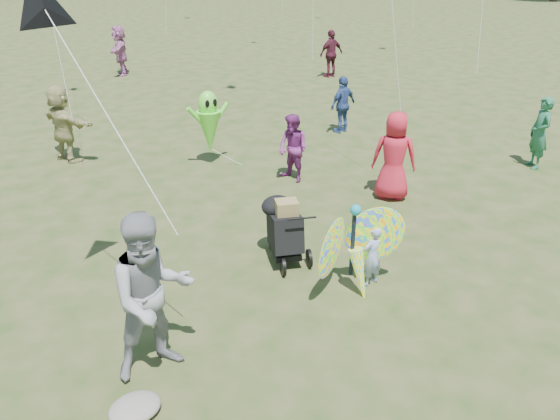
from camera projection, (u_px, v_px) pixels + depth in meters
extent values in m
plane|color=#51592B|center=(348.00, 320.00, 7.45)|extent=(160.00, 160.00, 0.00)
imported|color=#94A5D1|center=(372.00, 256.00, 8.05)|extent=(0.38, 0.28, 0.98)
imported|color=gray|center=(152.00, 296.00, 6.19)|extent=(1.01, 0.79, 2.07)
ellipsoid|color=gray|center=(135.00, 408.00, 5.93)|extent=(0.57, 0.47, 0.18)
imported|color=red|center=(394.00, 156.00, 10.69)|extent=(1.02, 1.01, 1.78)
imported|color=#304986|center=(343.00, 105.00, 14.61)|extent=(0.95, 0.56, 1.52)
imported|color=tan|center=(63.00, 124.00, 12.61)|extent=(1.14, 1.74, 1.80)
imported|color=#7B2972|center=(293.00, 149.00, 11.57)|extent=(0.71, 0.82, 1.46)
imported|color=#256443|center=(540.00, 133.00, 12.24)|extent=(0.62, 0.71, 1.63)
imported|color=#511B2A|center=(331.00, 54.00, 20.78)|extent=(1.05, 0.49, 1.76)
imported|color=#B869A0|center=(120.00, 50.00, 21.13)|extent=(1.15, 1.81, 1.86)
cube|color=black|center=(285.00, 231.00, 8.62)|extent=(0.72, 0.96, 0.71)
cube|color=black|center=(285.00, 249.00, 8.77)|extent=(0.62, 0.78, 0.10)
ellipsoid|color=black|center=(277.00, 206.00, 8.67)|extent=(0.51, 0.45, 0.33)
cylinder|color=black|center=(283.00, 266.00, 8.42)|extent=(0.15, 0.30, 0.30)
cylinder|color=black|center=(309.00, 258.00, 8.64)|extent=(0.15, 0.30, 0.30)
cylinder|color=black|center=(271.00, 243.00, 9.17)|extent=(0.12, 0.22, 0.22)
cylinder|color=black|center=(302.00, 218.00, 8.06)|extent=(0.42, 0.17, 0.03)
cube|color=#99824A|center=(287.00, 209.00, 8.41)|extent=(0.41, 0.38, 0.26)
ellipsoid|color=red|center=(332.00, 248.00, 7.54)|extent=(0.98, 0.71, 1.24)
ellipsoid|color=red|center=(375.00, 235.00, 7.89)|extent=(0.98, 0.71, 1.24)
cylinder|color=black|center=(353.00, 244.00, 7.75)|extent=(0.06, 0.06, 1.00)
cone|color=red|center=(361.00, 278.00, 7.86)|extent=(0.36, 0.49, 0.93)
sphere|color=teal|center=(356.00, 210.00, 7.50)|extent=(0.16, 0.16, 0.16)
cone|color=black|center=(44.00, 7.00, 5.98)|extent=(0.89, 0.62, 0.81)
cylinder|color=silver|center=(112.00, 123.00, 6.08)|extent=(0.79, 1.54, 2.35)
cone|color=#66EE38|center=(210.00, 132.00, 12.37)|extent=(0.56, 0.56, 0.95)
ellipsoid|color=#66EE38|center=(208.00, 104.00, 12.09)|extent=(0.44, 0.39, 0.57)
ellipsoid|color=black|center=(207.00, 104.00, 11.88)|extent=(0.10, 0.05, 0.17)
ellipsoid|color=black|center=(215.00, 103.00, 11.97)|extent=(0.10, 0.05, 0.17)
cylinder|color=#66EE38|center=(196.00, 117.00, 12.06)|extent=(0.43, 0.10, 0.49)
cylinder|color=#66EE38|center=(221.00, 113.00, 12.33)|extent=(0.43, 0.10, 0.49)
cylinder|color=silver|center=(227.00, 157.00, 12.62)|extent=(0.61, 0.41, 0.41)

